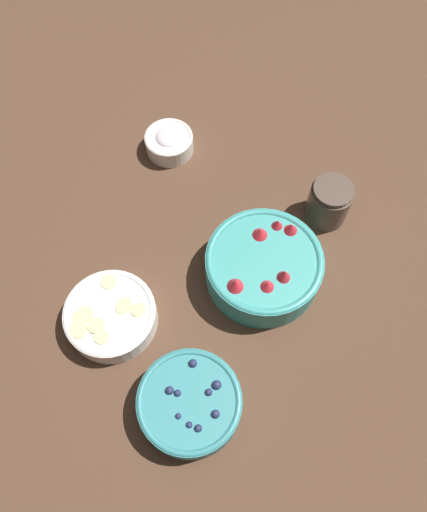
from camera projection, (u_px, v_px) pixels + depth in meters
name	position (u px, v px, depth m)	size (l,w,h in m)	color
ground_plane	(223.00, 266.00, 0.97)	(4.00, 4.00, 0.00)	#4C3323
bowl_strawberries	(263.00, 266.00, 0.92)	(0.22, 0.22, 0.09)	teal
bowl_blueberries	(190.00, 403.00, 0.82)	(0.17, 0.17, 0.06)	teal
bowl_bananas	(111.00, 315.00, 0.89)	(0.16, 0.16, 0.05)	white
bowl_cream	(169.00, 141.00, 1.07)	(0.10, 0.10, 0.05)	silver
jar_chocolate	(328.00, 203.00, 0.98)	(0.08, 0.08, 0.09)	#4C3D33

